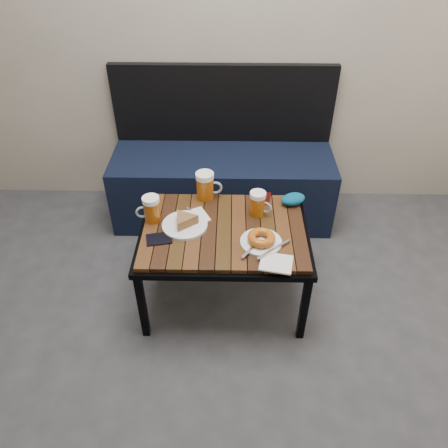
{
  "coord_description": "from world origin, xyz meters",
  "views": [
    {
      "loc": [
        0.05,
        -0.65,
        1.84
      ],
      "look_at": [
        0.01,
        1.01,
        0.5
      ],
      "focal_mm": 35.0,
      "sensor_mm": 36.0,
      "label": 1
    }
  ],
  "objects_px": {
    "beer_mug_centre": "(206,186)",
    "plate_bagel": "(261,240)",
    "plate_pie": "(185,222)",
    "passport_navy": "(159,239)",
    "cafe_table": "(224,235)",
    "bench": "(223,179)",
    "passport_burgundy": "(262,198)",
    "beer_mug_left": "(151,209)",
    "knit_pouch": "(293,199)",
    "beer_mug_right": "(258,203)"
  },
  "relations": [
    {
      "from": "plate_pie",
      "to": "knit_pouch",
      "type": "height_order",
      "value": "plate_pie"
    },
    {
      "from": "passport_navy",
      "to": "cafe_table",
      "type": "bearing_deg",
      "value": 93.77
    },
    {
      "from": "bench",
      "to": "knit_pouch",
      "type": "bearing_deg",
      "value": -54.81
    },
    {
      "from": "bench",
      "to": "beer_mug_centre",
      "type": "bearing_deg",
      "value": -99.15
    },
    {
      "from": "plate_pie",
      "to": "passport_navy",
      "type": "distance_m",
      "value": 0.15
    },
    {
      "from": "plate_pie",
      "to": "passport_navy",
      "type": "height_order",
      "value": "plate_pie"
    },
    {
      "from": "cafe_table",
      "to": "plate_bagel",
      "type": "relative_size",
      "value": 3.52
    },
    {
      "from": "beer_mug_centre",
      "to": "plate_bagel",
      "type": "bearing_deg",
      "value": -56.08
    },
    {
      "from": "beer_mug_right",
      "to": "beer_mug_centre",
      "type": "bearing_deg",
      "value": 177.32
    },
    {
      "from": "passport_burgundy",
      "to": "beer_mug_left",
      "type": "bearing_deg",
      "value": -149.32
    },
    {
      "from": "cafe_table",
      "to": "beer_mug_centre",
      "type": "distance_m",
      "value": 0.3
    },
    {
      "from": "cafe_table",
      "to": "beer_mug_right",
      "type": "distance_m",
      "value": 0.24
    },
    {
      "from": "cafe_table",
      "to": "plate_pie",
      "type": "height_order",
      "value": "plate_pie"
    },
    {
      "from": "passport_burgundy",
      "to": "knit_pouch",
      "type": "distance_m",
      "value": 0.17
    },
    {
      "from": "beer_mug_right",
      "to": "plate_bagel",
      "type": "relative_size",
      "value": 0.55
    },
    {
      "from": "beer_mug_left",
      "to": "beer_mug_right",
      "type": "bearing_deg",
      "value": 173.15
    },
    {
      "from": "beer_mug_centre",
      "to": "plate_bagel",
      "type": "relative_size",
      "value": 0.65
    },
    {
      "from": "beer_mug_left",
      "to": "passport_burgundy",
      "type": "relative_size",
      "value": 1.2
    },
    {
      "from": "beer_mug_left",
      "to": "passport_burgundy",
      "type": "height_order",
      "value": "beer_mug_left"
    },
    {
      "from": "beer_mug_right",
      "to": "bench",
      "type": "bearing_deg",
      "value": 130.87
    },
    {
      "from": "passport_navy",
      "to": "beer_mug_centre",
      "type": "bearing_deg",
      "value": 137.21
    },
    {
      "from": "plate_pie",
      "to": "knit_pouch",
      "type": "xyz_separation_m",
      "value": [
        0.55,
        0.2,
        0.0
      ]
    },
    {
      "from": "beer_mug_centre",
      "to": "plate_pie",
      "type": "relative_size",
      "value": 0.68
    },
    {
      "from": "bench",
      "to": "beer_mug_centre",
      "type": "height_order",
      "value": "bench"
    },
    {
      "from": "cafe_table",
      "to": "beer_mug_right",
      "type": "relative_size",
      "value": 6.45
    },
    {
      "from": "bench",
      "to": "passport_navy",
      "type": "height_order",
      "value": "bench"
    },
    {
      "from": "beer_mug_right",
      "to": "plate_bagel",
      "type": "height_order",
      "value": "beer_mug_right"
    },
    {
      "from": "passport_navy",
      "to": "passport_burgundy",
      "type": "height_order",
      "value": "same"
    },
    {
      "from": "plate_pie",
      "to": "passport_navy",
      "type": "xyz_separation_m",
      "value": [
        -0.11,
        -0.1,
        -0.02
      ]
    },
    {
      "from": "passport_burgundy",
      "to": "passport_navy",
      "type": "bearing_deg",
      "value": -134.34
    },
    {
      "from": "passport_navy",
      "to": "passport_burgundy",
      "type": "distance_m",
      "value": 0.62
    },
    {
      "from": "cafe_table",
      "to": "beer_mug_centre",
      "type": "relative_size",
      "value": 5.46
    },
    {
      "from": "cafe_table",
      "to": "plate_pie",
      "type": "xyz_separation_m",
      "value": [
        -0.19,
        0.01,
        0.07
      ]
    },
    {
      "from": "bench",
      "to": "passport_navy",
      "type": "xyz_separation_m",
      "value": [
        -0.29,
        -0.84,
        0.2
      ]
    },
    {
      "from": "plate_pie",
      "to": "plate_bagel",
      "type": "height_order",
      "value": "plate_pie"
    },
    {
      "from": "passport_navy",
      "to": "passport_burgundy",
      "type": "xyz_separation_m",
      "value": [
        0.51,
        0.35,
        -0.0
      ]
    },
    {
      "from": "cafe_table",
      "to": "passport_navy",
      "type": "relative_size",
      "value": 6.9
    },
    {
      "from": "knit_pouch",
      "to": "beer_mug_left",
      "type": "bearing_deg",
      "value": -168.14
    },
    {
      "from": "plate_pie",
      "to": "plate_bagel",
      "type": "distance_m",
      "value": 0.39
    },
    {
      "from": "bench",
      "to": "passport_burgundy",
      "type": "relative_size",
      "value": 12.28
    },
    {
      "from": "beer_mug_centre",
      "to": "passport_burgundy",
      "type": "distance_m",
      "value": 0.31
    },
    {
      "from": "passport_navy",
      "to": "knit_pouch",
      "type": "height_order",
      "value": "knit_pouch"
    },
    {
      "from": "bench",
      "to": "beer_mug_left",
      "type": "height_order",
      "value": "bench"
    },
    {
      "from": "cafe_table",
      "to": "passport_burgundy",
      "type": "xyz_separation_m",
      "value": [
        0.2,
        0.26,
        0.05
      ]
    },
    {
      "from": "cafe_table",
      "to": "beer_mug_right",
      "type": "xyz_separation_m",
      "value": [
        0.17,
        0.12,
        0.11
      ]
    },
    {
      "from": "beer_mug_right",
      "to": "plate_pie",
      "type": "distance_m",
      "value": 0.38
    },
    {
      "from": "beer_mug_right",
      "to": "passport_burgundy",
      "type": "bearing_deg",
      "value": 100.73
    },
    {
      "from": "plate_bagel",
      "to": "passport_burgundy",
      "type": "distance_m",
      "value": 0.37
    },
    {
      "from": "plate_bagel",
      "to": "passport_navy",
      "type": "relative_size",
      "value": 1.96
    },
    {
      "from": "bench",
      "to": "passport_burgundy",
      "type": "xyz_separation_m",
      "value": [
        0.22,
        -0.5,
        0.2
      ]
    }
  ]
}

